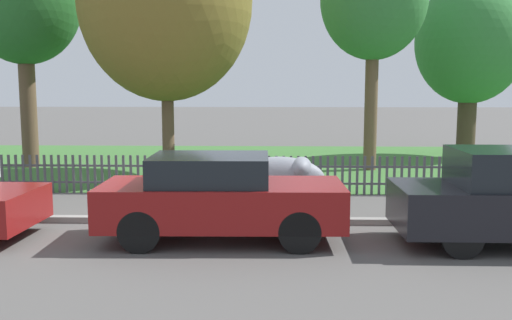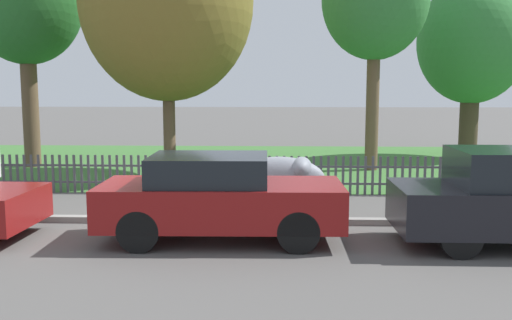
{
  "view_description": "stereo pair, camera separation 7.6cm",
  "coord_description": "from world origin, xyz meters",
  "px_view_note": "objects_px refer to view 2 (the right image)",
  "views": [
    {
      "loc": [
        1.82,
        -10.53,
        2.62
      ],
      "look_at": [
        1.44,
        1.09,
        1.1
      ],
      "focal_mm": 40.0,
      "sensor_mm": 36.0,
      "label": 1
    },
    {
      "loc": [
        1.9,
        -10.53,
        2.62
      ],
      "look_at": [
        1.44,
        1.09,
        1.1
      ],
      "focal_mm": 40.0,
      "sensor_mm": 36.0,
      "label": 2
    }
  ],
  "objects_px": {
    "tree_nearest_kerb": "(25,0)",
    "tree_mid_park": "(375,0)",
    "tree_behind_motorcycle": "(167,1)",
    "tree_far_left": "(472,42)",
    "parked_car_black_saloon": "(219,197)",
    "covered_motorcycle": "(282,178)"
  },
  "relations": [
    {
      "from": "tree_nearest_kerb",
      "to": "tree_mid_park",
      "type": "distance_m",
      "value": 10.88
    },
    {
      "from": "tree_behind_motorcycle",
      "to": "tree_far_left",
      "type": "height_order",
      "value": "tree_behind_motorcycle"
    },
    {
      "from": "parked_car_black_saloon",
      "to": "tree_behind_motorcycle",
      "type": "relative_size",
      "value": 0.52
    },
    {
      "from": "tree_nearest_kerb",
      "to": "tree_mid_park",
      "type": "xyz_separation_m",
      "value": [
        10.88,
        -0.3,
        -0.09
      ]
    },
    {
      "from": "parked_car_black_saloon",
      "to": "tree_far_left",
      "type": "distance_m",
      "value": 14.45
    },
    {
      "from": "parked_car_black_saloon",
      "to": "tree_mid_park",
      "type": "height_order",
      "value": "tree_mid_park"
    },
    {
      "from": "tree_mid_park",
      "to": "parked_car_black_saloon",
      "type": "bearing_deg",
      "value": -115.08
    },
    {
      "from": "tree_behind_motorcycle",
      "to": "tree_far_left",
      "type": "relative_size",
      "value": 1.22
    },
    {
      "from": "covered_motorcycle",
      "to": "tree_far_left",
      "type": "distance_m",
      "value": 11.95
    },
    {
      "from": "tree_behind_motorcycle",
      "to": "tree_mid_park",
      "type": "distance_m",
      "value": 6.22
    },
    {
      "from": "covered_motorcycle",
      "to": "tree_behind_motorcycle",
      "type": "bearing_deg",
      "value": 130.02
    },
    {
      "from": "covered_motorcycle",
      "to": "tree_behind_motorcycle",
      "type": "height_order",
      "value": "tree_behind_motorcycle"
    },
    {
      "from": "covered_motorcycle",
      "to": "tree_behind_motorcycle",
      "type": "xyz_separation_m",
      "value": [
        -3.27,
        4.6,
        4.31
      ]
    },
    {
      "from": "tree_mid_park",
      "to": "tree_far_left",
      "type": "bearing_deg",
      "value": 38.86
    },
    {
      "from": "tree_mid_park",
      "to": "tree_far_left",
      "type": "distance_m",
      "value": 5.28
    },
    {
      "from": "tree_nearest_kerb",
      "to": "tree_mid_park",
      "type": "height_order",
      "value": "tree_nearest_kerb"
    },
    {
      "from": "parked_car_black_saloon",
      "to": "tree_mid_park",
      "type": "xyz_separation_m",
      "value": [
        3.9,
        8.34,
        4.44
      ]
    },
    {
      "from": "tree_nearest_kerb",
      "to": "tree_behind_motorcycle",
      "type": "xyz_separation_m",
      "value": [
        4.8,
        -1.61,
        -0.29
      ]
    },
    {
      "from": "covered_motorcycle",
      "to": "tree_behind_motorcycle",
      "type": "relative_size",
      "value": 0.25
    },
    {
      "from": "tree_far_left",
      "to": "parked_car_black_saloon",
      "type": "bearing_deg",
      "value": -124.39
    },
    {
      "from": "tree_behind_motorcycle",
      "to": "tree_mid_park",
      "type": "bearing_deg",
      "value": 12.19
    },
    {
      "from": "parked_car_black_saloon",
      "to": "tree_nearest_kerb",
      "type": "relative_size",
      "value": 0.55
    }
  ]
}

